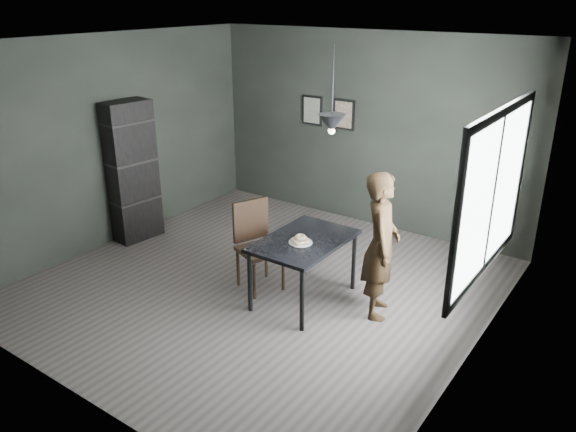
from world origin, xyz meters
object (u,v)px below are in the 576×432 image
Objects in this scene: cafe_table at (304,246)px; woman at (381,245)px; wood_chair at (256,239)px; pendant_lamp at (332,123)px; shelf_unit at (132,172)px; white_plate at (300,243)px.

cafe_table is 0.85m from woman.
pendant_lamp reaches higher than wood_chair.
wood_chair is at bearing -172.00° from pendant_lamp.
white_plate is at bearing 2.27° from shelf_unit.
shelf_unit is at bearing 175.62° from white_plate.
white_plate is 0.14× the size of woman.
cafe_table is 1.15× the size of wood_chair.
wood_chair is (-0.69, 0.09, -0.16)m from white_plate.
white_plate is at bearing -74.80° from cafe_table.
woman is (0.78, 0.35, 0.05)m from white_plate.
wood_chair is 1.21× the size of pendant_lamp.
shelf_unit is 3.35m from pendant_lamp.
cafe_table is 2.94m from shelf_unit.
shelf_unit is (-2.92, 0.11, 0.30)m from cafe_table.
woman is at bearing 31.89° from wood_chair.
shelf_unit is 2.25× the size of pendant_lamp.
shelf_unit reaches higher than wood_chair.
white_plate reaches higher than cafe_table.
pendant_lamp reaches higher than shelf_unit.
white_plate is at bearing -135.01° from pendant_lamp.
wood_chair is 1.72m from pendant_lamp.
pendant_lamp is at bearing 29.85° from wood_chair.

